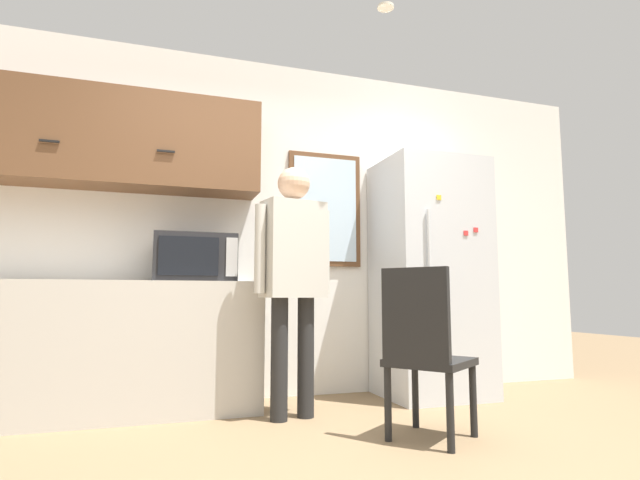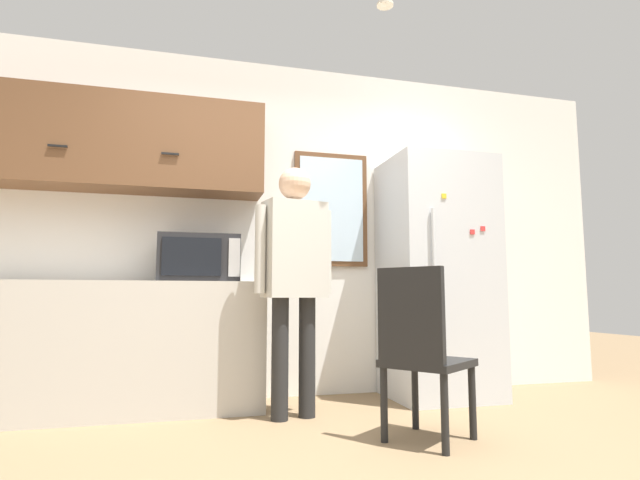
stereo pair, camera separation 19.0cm
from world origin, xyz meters
TOP-DOWN VIEW (x-y plane):
  - back_wall at (0.00, 1.90)m, footprint 6.00×0.06m
  - counter at (-1.17, 1.59)m, footprint 2.06×0.56m
  - upper_cabinets at (-1.17, 1.70)m, footprint 2.06×0.37m
  - microwave at (-0.59, 1.58)m, footprint 0.55×0.42m
  - person at (0.02, 1.17)m, footprint 0.54×0.30m
  - refrigerator at (1.25, 1.52)m, footprint 0.79×0.71m
  - chair at (0.56, 0.45)m, footprint 0.58×0.58m
  - window at (0.47, 1.86)m, footprint 0.62×0.05m
  - ceiling_light at (0.54, 0.79)m, footprint 0.11×0.11m

SIDE VIEW (x-z plane):
  - counter at x=-1.17m, z-range 0.00..0.88m
  - chair at x=0.56m, z-range 0.04..0.97m
  - refrigerator at x=1.25m, z-range 0.00..1.87m
  - person at x=0.02m, z-range 0.17..1.82m
  - microwave at x=-0.59m, z-range 0.88..1.21m
  - back_wall at x=0.00m, z-range 0.00..2.70m
  - window at x=0.47m, z-range 1.03..1.97m
  - upper_cabinets at x=-1.17m, z-range 1.54..2.23m
  - ceiling_light at x=0.54m, z-range 2.67..2.69m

